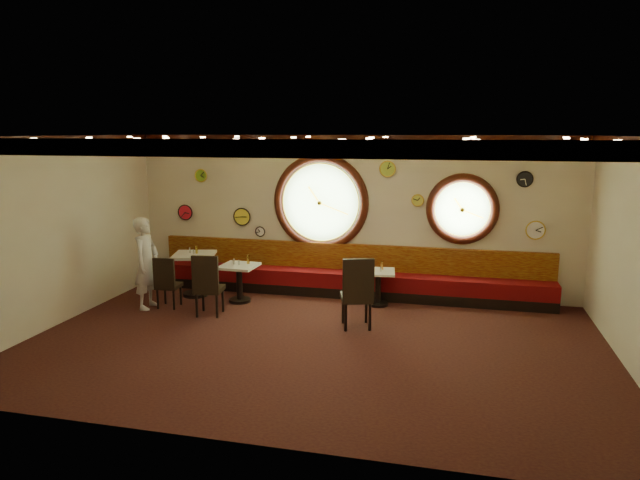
{
  "coord_description": "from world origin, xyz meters",
  "views": [
    {
      "loc": [
        2.08,
        -8.21,
        3.27
      ],
      "look_at": [
        -0.09,
        0.8,
        1.5
      ],
      "focal_mm": 32.0,
      "sensor_mm": 36.0,
      "label": 1
    }
  ],
  "objects_px": {
    "table_a": "(195,269)",
    "condiment_b_bottle": "(248,259)",
    "chair_a": "(166,279)",
    "condiment_a_pepper": "(194,252)",
    "table_b": "(239,279)",
    "chair_b": "(207,281)",
    "condiment_c_pepper": "(381,269)",
    "waiter": "(146,263)",
    "table_c": "(378,283)",
    "condiment_a_salt": "(190,250)",
    "condiment_b_pepper": "(239,262)",
    "chair_c": "(357,289)",
    "condiment_c_bottle": "(382,265)",
    "condiment_b_salt": "(234,262)",
    "condiment_c_salt": "(374,268)",
    "condiment_a_bottle": "(197,250)"
  },
  "relations": [
    {
      "from": "condiment_b_salt",
      "to": "chair_c",
      "type": "bearing_deg",
      "value": -21.63
    },
    {
      "from": "chair_a",
      "to": "condiment_b_pepper",
      "type": "relative_size",
      "value": 6.23
    },
    {
      "from": "condiment_b_salt",
      "to": "condiment_a_pepper",
      "type": "relative_size",
      "value": 1.16
    },
    {
      "from": "chair_b",
      "to": "condiment_b_bottle",
      "type": "relative_size",
      "value": 3.89
    },
    {
      "from": "table_a",
      "to": "condiment_b_bottle",
      "type": "relative_size",
      "value": 5.34
    },
    {
      "from": "condiment_b_salt",
      "to": "condiment_b_bottle",
      "type": "distance_m",
      "value": 0.28
    },
    {
      "from": "condiment_a_pepper",
      "to": "condiment_a_bottle",
      "type": "bearing_deg",
      "value": 61.2
    },
    {
      "from": "table_b",
      "to": "condiment_c_salt",
      "type": "xyz_separation_m",
      "value": [
        2.55,
        0.43,
        0.26
      ]
    },
    {
      "from": "condiment_a_pepper",
      "to": "waiter",
      "type": "xyz_separation_m",
      "value": [
        -0.52,
        -0.9,
        -0.05
      ]
    },
    {
      "from": "waiter",
      "to": "condiment_c_pepper",
      "type": "bearing_deg",
      "value": -76.97
    },
    {
      "from": "condiment_c_salt",
      "to": "condiment_b_pepper",
      "type": "height_order",
      "value": "condiment_b_pepper"
    },
    {
      "from": "table_b",
      "to": "chair_b",
      "type": "xyz_separation_m",
      "value": [
        -0.22,
        -0.97,
        0.18
      ]
    },
    {
      "from": "condiment_c_pepper",
      "to": "condiment_b_bottle",
      "type": "relative_size",
      "value": 0.53
    },
    {
      "from": "condiment_c_salt",
      "to": "waiter",
      "type": "height_order",
      "value": "waiter"
    },
    {
      "from": "chair_a",
      "to": "condiment_c_pepper",
      "type": "xyz_separation_m",
      "value": [
        3.87,
        1.05,
        0.17
      ]
    },
    {
      "from": "chair_b",
      "to": "condiment_a_bottle",
      "type": "distance_m",
      "value": 1.43
    },
    {
      "from": "chair_a",
      "to": "condiment_c_pepper",
      "type": "distance_m",
      "value": 4.01
    },
    {
      "from": "table_a",
      "to": "table_b",
      "type": "xyz_separation_m",
      "value": [
        1.02,
        -0.18,
        -0.08
      ]
    },
    {
      "from": "condiment_a_pepper",
      "to": "condiment_c_bottle",
      "type": "xyz_separation_m",
      "value": [
        3.72,
        0.36,
        -0.15
      ]
    },
    {
      "from": "condiment_a_pepper",
      "to": "condiment_b_salt",
      "type": "bearing_deg",
      "value": -7.96
    },
    {
      "from": "table_a",
      "to": "table_b",
      "type": "distance_m",
      "value": 1.04
    },
    {
      "from": "condiment_c_pepper",
      "to": "condiment_b_bottle",
      "type": "xyz_separation_m",
      "value": [
        -2.56,
        -0.22,
        0.1
      ]
    },
    {
      "from": "chair_a",
      "to": "condiment_a_salt",
      "type": "xyz_separation_m",
      "value": [
        0.03,
        0.93,
        0.37
      ]
    },
    {
      "from": "condiment_a_pepper",
      "to": "chair_a",
      "type": "bearing_deg",
      "value": -100.27
    },
    {
      "from": "condiment_c_salt",
      "to": "condiment_b_bottle",
      "type": "distance_m",
      "value": 2.43
    },
    {
      "from": "chair_a",
      "to": "condiment_a_pepper",
      "type": "height_order",
      "value": "chair_a"
    },
    {
      "from": "condiment_c_salt",
      "to": "condiment_b_bottle",
      "type": "bearing_deg",
      "value": -173.05
    },
    {
      "from": "table_a",
      "to": "condiment_b_bottle",
      "type": "xyz_separation_m",
      "value": [
        1.17,
        -0.05,
        0.28
      ]
    },
    {
      "from": "condiment_b_pepper",
      "to": "condiment_c_bottle",
      "type": "bearing_deg",
      "value": 10.62
    },
    {
      "from": "chair_c",
      "to": "chair_a",
      "type": "bearing_deg",
      "value": 158.01
    },
    {
      "from": "condiment_b_pepper",
      "to": "condiment_b_bottle",
      "type": "relative_size",
      "value": 0.54
    },
    {
      "from": "table_c",
      "to": "condiment_c_pepper",
      "type": "xyz_separation_m",
      "value": [
        0.05,
        -0.06,
        0.3
      ]
    },
    {
      "from": "condiment_c_pepper",
      "to": "condiment_c_bottle",
      "type": "height_order",
      "value": "condiment_c_bottle"
    },
    {
      "from": "condiment_c_pepper",
      "to": "condiment_b_salt",
      "type": "bearing_deg",
      "value": -173.33
    },
    {
      "from": "condiment_a_salt",
      "to": "condiment_c_salt",
      "type": "bearing_deg",
      "value": 3.08
    },
    {
      "from": "table_c",
      "to": "chair_c",
      "type": "xyz_separation_m",
      "value": [
        -0.16,
        -1.42,
        0.28
      ]
    },
    {
      "from": "table_c",
      "to": "condiment_c_pepper",
      "type": "distance_m",
      "value": 0.31
    },
    {
      "from": "table_a",
      "to": "table_c",
      "type": "relative_size",
      "value": 1.41
    },
    {
      "from": "table_c",
      "to": "condiment_c_bottle",
      "type": "height_order",
      "value": "condiment_c_bottle"
    },
    {
      "from": "table_c",
      "to": "condiment_c_salt",
      "type": "xyz_separation_m",
      "value": [
        -0.1,
        0.02,
        0.3
      ]
    },
    {
      "from": "condiment_a_salt",
      "to": "condiment_b_salt",
      "type": "distance_m",
      "value": 1.05
    },
    {
      "from": "table_c",
      "to": "condiment_a_salt",
      "type": "xyz_separation_m",
      "value": [
        -3.78,
        -0.18,
        0.5
      ]
    },
    {
      "from": "condiment_c_pepper",
      "to": "waiter",
      "type": "bearing_deg",
      "value": -165.44
    },
    {
      "from": "table_a",
      "to": "condiment_a_salt",
      "type": "xyz_separation_m",
      "value": [
        -0.11,
        0.04,
        0.38
      ]
    },
    {
      "from": "chair_a",
      "to": "condiment_b_bottle",
      "type": "bearing_deg",
      "value": 28.84
    },
    {
      "from": "table_a",
      "to": "condiment_b_salt",
      "type": "xyz_separation_m",
      "value": [
        0.92,
        -0.16,
        0.25
      ]
    },
    {
      "from": "table_b",
      "to": "waiter",
      "type": "height_order",
      "value": "waiter"
    },
    {
      "from": "table_c",
      "to": "condiment_b_pepper",
      "type": "relative_size",
      "value": 7.06
    },
    {
      "from": "chair_c",
      "to": "condiment_b_pepper",
      "type": "relative_size",
      "value": 7.87
    },
    {
      "from": "table_b",
      "to": "waiter",
      "type": "distance_m",
      "value": 1.75
    }
  ]
}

